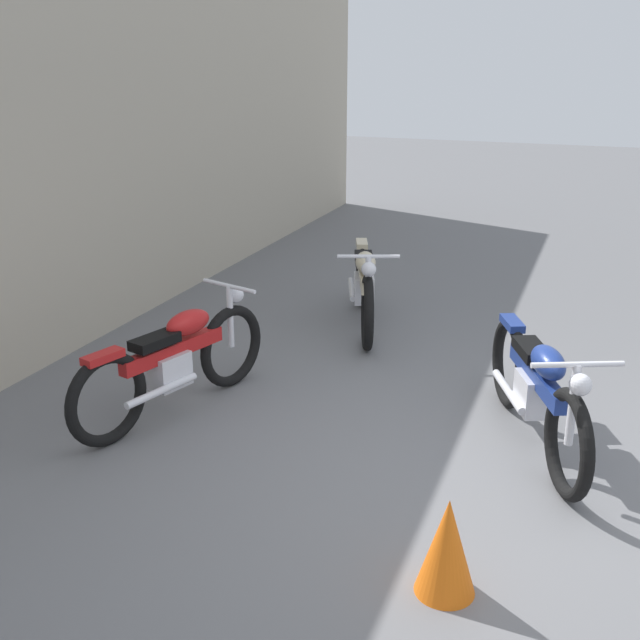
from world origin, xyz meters
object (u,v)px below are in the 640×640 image
at_px(motorcycle_cream, 364,284).
at_px(motorcycle_blue, 537,389).
at_px(motorcycle_red, 176,360).
at_px(traffic_cone, 447,546).

xyz_separation_m(motorcycle_cream, motorcycle_blue, (-2.00, -1.90, -0.00)).
bearing_deg(motorcycle_red, motorcycle_cream, -1.48).
bearing_deg(motorcycle_red, traffic_cone, -103.93).
distance_m(traffic_cone, motorcycle_red, 2.77).
bearing_deg(motorcycle_blue, traffic_cone, -31.54).
height_order(traffic_cone, motorcycle_cream, motorcycle_cream).
relative_size(traffic_cone, motorcycle_blue, 0.29).
distance_m(traffic_cone, motorcycle_cream, 4.13).
xyz_separation_m(traffic_cone, motorcycle_blue, (1.78, -0.25, 0.16)).
distance_m(motorcycle_red, motorcycle_cream, 2.52).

